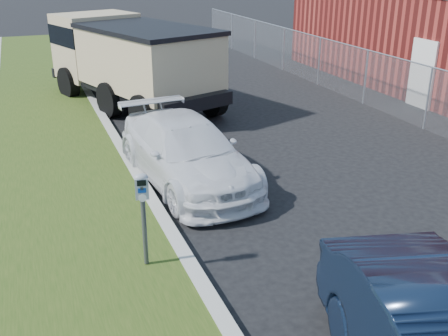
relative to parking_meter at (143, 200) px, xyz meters
name	(u,v)px	position (x,y,z in m)	size (l,w,h in m)	color
ground	(313,226)	(3.25, 0.35, -1.27)	(120.00, 120.00, 0.00)	black
chainlink_fence	(367,67)	(9.25, 7.35, -0.01)	(0.06, 30.06, 30.00)	slate
parking_meter	(143,200)	(0.00, 0.00, 0.00)	(0.24, 0.18, 1.55)	#3F4247
white_wagon	(186,151)	(1.69, 3.25, -0.57)	(1.96, 4.82, 1.40)	silver
dump_truck	(128,57)	(1.85, 10.12, 0.31)	(4.78, 7.60, 2.80)	black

